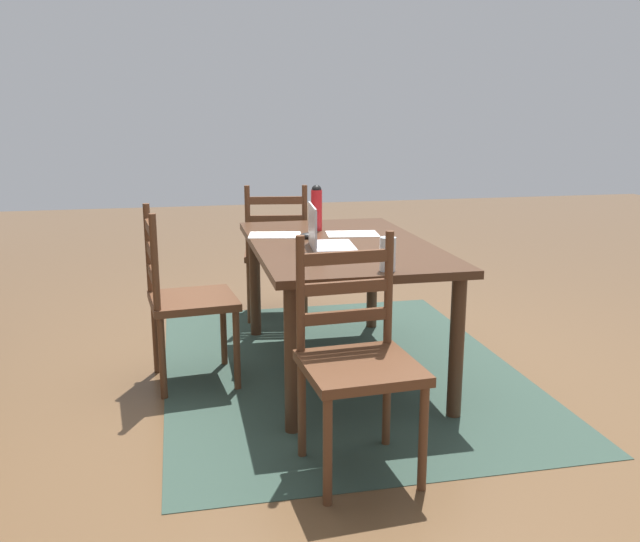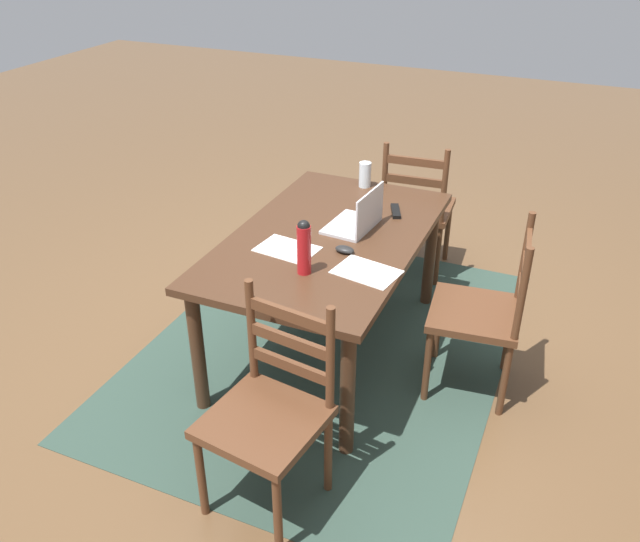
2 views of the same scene
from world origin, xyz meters
TOP-DOWN VIEW (x-y plane):
  - ground_plane at (0.00, 0.00)m, footprint 14.00×14.00m
  - area_rug at (0.00, 0.00)m, footprint 2.53×1.94m
  - dining_table at (0.00, 0.00)m, footprint 1.57×0.94m
  - chair_left_far at (-1.08, 0.19)m, footprint 0.47×0.47m
  - chair_right_far at (1.08, 0.19)m, footprint 0.50×0.50m
  - chair_far_head at (-0.00, 0.84)m, footprint 0.49×0.49m
  - laptop at (-0.13, 0.12)m, footprint 0.34×0.25m
  - water_bottle at (0.41, 0.05)m, footprint 0.07×0.07m
  - drinking_glass at (-0.69, -0.05)m, footprint 0.07×0.07m
  - computer_mouse at (0.15, 0.15)m, footprint 0.07×0.10m
  - tv_remote at (-0.40, 0.24)m, footprint 0.17×0.10m
  - paper_stack_left at (0.29, 0.32)m, footprint 0.26×0.33m
  - paper_stack_right at (0.23, -0.13)m, footprint 0.25×0.32m

SIDE VIEW (x-z plane):
  - ground_plane at x=0.00m, z-range 0.00..0.00m
  - area_rug at x=0.00m, z-range 0.00..0.01m
  - chair_left_far at x=-1.08m, z-range -0.01..0.94m
  - chair_right_far at x=1.08m, z-range -0.01..0.94m
  - chair_far_head at x=0.00m, z-range -0.01..0.94m
  - dining_table at x=0.00m, z-range 0.28..1.01m
  - paper_stack_left at x=0.29m, z-range 0.73..0.74m
  - paper_stack_right at x=0.23m, z-range 0.73..0.74m
  - tv_remote at x=-0.40m, z-range 0.73..0.75m
  - computer_mouse at x=0.15m, z-range 0.73..0.77m
  - laptop at x=-0.13m, z-range 0.68..0.90m
  - drinking_glass at x=-0.69m, z-range 0.73..0.88m
  - water_bottle at x=0.41m, z-range 0.74..1.01m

